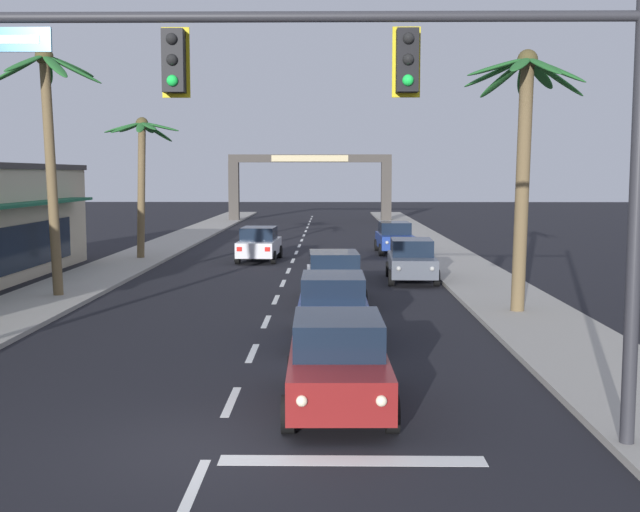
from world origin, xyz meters
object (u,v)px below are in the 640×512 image
(sedan_lead_at_stop_bar, at_px, (338,362))
(sedan_oncoming_far, at_px, (259,244))
(sedan_parked_mid_kerb, at_px, (412,260))
(sedan_parked_nearest_kerb, at_px, (395,237))
(town_gateway_arch, at_px, (310,178))
(palm_left_second, at_px, (49,124))
(traffic_signal_mast, at_px, (422,111))
(sedan_third_in_queue, at_px, (333,307))
(sedan_fifth_in_queue, at_px, (334,277))
(palm_right_second, at_px, (524,131))
(palm_left_third, at_px, (142,157))

(sedan_lead_at_stop_bar, xyz_separation_m, sedan_oncoming_far, (-3.65, 24.86, 0.00))
(sedan_oncoming_far, height_order, sedan_parked_mid_kerb, same)
(sedan_parked_nearest_kerb, xyz_separation_m, town_gateway_arch, (-5.33, 29.06, 3.09))
(sedan_parked_nearest_kerb, distance_m, palm_left_second, 21.31)
(traffic_signal_mast, bearing_deg, sedan_parked_mid_kerb, 84.58)
(sedan_parked_nearest_kerb, height_order, sedan_parked_mid_kerb, same)
(sedan_third_in_queue, xyz_separation_m, sedan_fifth_in_queue, (0.05, 6.08, 0.00))
(traffic_signal_mast, relative_size, sedan_lead_at_stop_bar, 2.36)
(palm_left_second, bearing_deg, sedan_parked_mid_kerb, 20.47)
(palm_right_second, bearing_deg, palm_left_third, 134.50)
(sedan_lead_at_stop_bar, height_order, town_gateway_arch, town_gateway_arch)
(sedan_oncoming_far, xyz_separation_m, palm_left_second, (-5.95, -12.12, 5.10))
(sedan_oncoming_far, bearing_deg, sedan_fifth_in_queue, -74.04)
(sedan_fifth_in_queue, distance_m, palm_right_second, 7.72)
(palm_right_second, bearing_deg, traffic_signal_mast, -110.05)
(sedan_lead_at_stop_bar, height_order, sedan_oncoming_far, same)
(sedan_third_in_queue, distance_m, town_gateway_arch, 52.00)
(sedan_third_in_queue, bearing_deg, traffic_signal_mast, -81.18)
(traffic_signal_mast, xyz_separation_m, palm_left_third, (-10.63, 27.30, -0.10))
(sedan_parked_mid_kerb, bearing_deg, palm_left_third, 148.93)
(sedan_lead_at_stop_bar, bearing_deg, sedan_third_in_queue, 90.68)
(town_gateway_arch, bearing_deg, traffic_signal_mast, -86.93)
(sedan_fifth_in_queue, height_order, palm_left_third, palm_left_third)
(town_gateway_arch, bearing_deg, palm_right_second, -81.02)
(sedan_third_in_queue, bearing_deg, sedan_parked_nearest_kerb, 81.52)
(sedan_oncoming_far, relative_size, town_gateway_arch, 0.31)
(palm_left_second, bearing_deg, town_gateway_arch, 80.46)
(traffic_signal_mast, xyz_separation_m, sedan_third_in_queue, (-1.30, 8.36, -4.36))
(sedan_fifth_in_queue, bearing_deg, sedan_lead_at_stop_bar, -89.90)
(sedan_third_in_queue, xyz_separation_m, palm_right_second, (5.68, 3.65, 4.68))
(sedan_fifth_in_queue, relative_size, palm_left_second, 0.53)
(sedan_parked_nearest_kerb, xyz_separation_m, sedan_parked_mid_kerb, (-0.23, -11.41, 0.00))
(sedan_parked_mid_kerb, bearing_deg, palm_right_second, -72.04)
(traffic_signal_mast, distance_m, sedan_parked_nearest_kerb, 31.54)
(palm_right_second, distance_m, town_gateway_arch, 48.84)
(sedan_fifth_in_queue, bearing_deg, palm_left_third, 126.12)
(sedan_lead_at_stop_bar, height_order, sedan_parked_mid_kerb, same)
(traffic_signal_mast, distance_m, palm_right_second, 12.80)
(traffic_signal_mast, relative_size, sedan_parked_mid_kerb, 2.35)
(town_gateway_arch, bearing_deg, palm_left_third, -102.67)
(sedan_oncoming_far, distance_m, sedan_parked_mid_kerb, 10.00)
(palm_left_third, bearing_deg, palm_left_second, -90.93)
(sedan_third_in_queue, xyz_separation_m, sedan_oncoming_far, (-3.58, 18.78, 0.00))
(sedan_lead_at_stop_bar, height_order, palm_left_third, palm_left_third)
(sedan_oncoming_far, height_order, town_gateway_arch, town_gateway_arch)
(palm_left_second, height_order, town_gateway_arch, palm_left_second)
(sedan_parked_nearest_kerb, bearing_deg, palm_right_second, -83.20)
(sedan_oncoming_far, xyz_separation_m, sedan_parked_mid_kerb, (6.75, -7.38, 0.00))
(traffic_signal_mast, distance_m, sedan_fifth_in_queue, 15.13)
(traffic_signal_mast, xyz_separation_m, sedan_oncoming_far, (-4.88, 27.15, -4.36))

